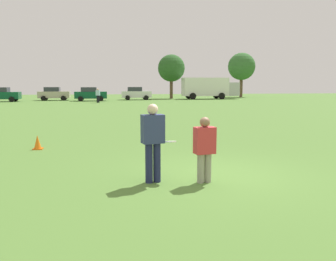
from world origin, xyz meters
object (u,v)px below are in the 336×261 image
frisbee (170,142)px  box_truck (209,87)px  traffic_cone (38,143)px  player_defender (205,146)px  parked_car_near_left (2,94)px  player_thrower (153,139)px  parked_car_mid_left (54,94)px  parked_car_mid_right (136,93)px  bystander_sideline_watcher (98,95)px  parked_car_center (91,94)px

frisbee → box_truck: 45.44m
traffic_cone → player_defender: bearing=-46.9°
player_defender → traffic_cone: bearing=133.1°
player_defender → box_truck: box_truck is taller
player_defender → parked_car_near_left: (-15.62, 39.88, 0.11)m
player_thrower → player_defender: bearing=-9.9°
player_thrower → box_truck: (13.90, 43.54, 0.76)m
frisbee → parked_car_mid_left: 43.32m
parked_car_mid_right → parked_car_mid_left: bearing=179.6°
frisbee → bystander_sideline_watcher: bearing=94.5°
parked_car_mid_right → bystander_sideline_watcher: size_ratio=2.46×
box_truck → bystander_sideline_watcher: size_ratio=4.98×
traffic_cone → parked_car_mid_left: (-5.22, 37.92, 0.69)m
traffic_cone → parked_car_mid_left: parked_car_mid_left is taller
parked_car_mid_right → bystander_sideline_watcher: 8.97m
bystander_sideline_watcher → frisbee: bearing=-85.5°
parked_car_near_left → parked_car_mid_left: (5.91, 2.84, 0.00)m
parked_car_mid_right → bystander_sideline_watcher: parked_car_mid_right is taller
parked_car_mid_left → bystander_sideline_watcher: parked_car_mid_left is taller
parked_car_mid_left → player_defender: bearing=-77.2°
parked_car_mid_right → box_truck: box_truck is taller
player_defender → parked_car_mid_right: bearing=87.8°
traffic_cone → player_thrower: bearing=-53.9°
player_defender → parked_car_center: parked_car_center is taller
parked_car_center → player_defender: bearing=-83.5°
frisbee → bystander_sideline_watcher: bystander_sideline_watcher is taller
parked_car_center → parked_car_mid_right: size_ratio=1.00×
box_truck → player_thrower: bearing=-107.7°
frisbee → player_defender: bearing=-26.4°
frisbee → parked_car_center: parked_car_center is taller
player_defender → traffic_cone: (-4.49, 4.80, -0.59)m
parked_car_mid_left → player_thrower: bearing=-78.6°
parked_car_near_left → player_thrower: bearing=-69.9°
parked_car_near_left → bystander_sideline_watcher: parked_car_near_left is taller
parked_car_mid_left → traffic_cone: bearing=-82.2°
traffic_cone → parked_car_near_left: parked_car_near_left is taller
player_defender → bystander_sideline_watcher: size_ratio=0.86×
player_thrower → player_defender: player_thrower is taller
traffic_cone → parked_car_mid_right: bearing=80.8°
player_defender → parked_car_mid_right: parked_car_mid_right is taller
parked_car_near_left → parked_car_center: bearing=1.6°
parked_car_mid_right → box_truck: size_ratio=0.49×
player_defender → traffic_cone: size_ratio=3.06×
parked_car_near_left → parked_car_mid_right: bearing=9.1°
box_truck → parked_car_mid_right: bearing=-174.4°
parked_car_mid_left → parked_car_mid_right: same height
parked_car_mid_left → parked_car_near_left: bearing=-154.3°
frisbee → parked_car_mid_left: size_ratio=0.06×
box_truck → bystander_sideline_watcher: 18.33m
parked_car_mid_right → player_thrower: bearing=-93.7°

